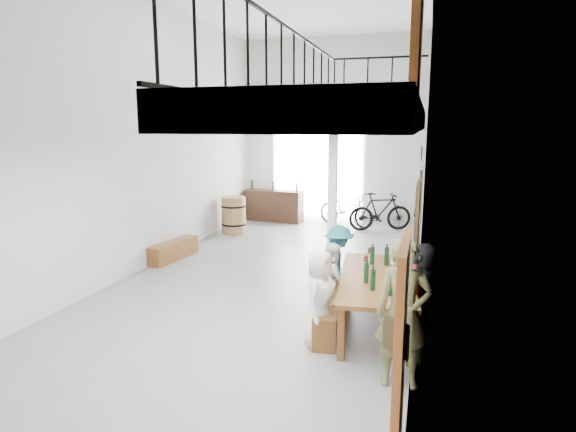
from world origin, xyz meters
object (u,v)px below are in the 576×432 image
(tasting_table, at_px, (376,282))
(host_standing, at_px, (403,314))
(bench_inner, at_px, (331,309))
(side_bench, at_px, (174,250))
(bicycle_near, at_px, (346,209))
(serving_counter, at_px, (274,206))
(oak_barrel, at_px, (234,215))

(tasting_table, relative_size, host_standing, 1.52)
(tasting_table, relative_size, bench_inner, 1.31)
(tasting_table, distance_m, side_bench, 5.34)
(side_bench, distance_m, host_standing, 6.54)
(side_bench, relative_size, bicycle_near, 0.77)
(serving_counter, xyz_separation_m, bicycle_near, (2.29, -0.13, 0.01))
(bench_inner, relative_size, side_bench, 1.36)
(serving_counter, bearing_deg, oak_barrel, -99.68)
(bench_inner, relative_size, serving_counter, 1.08)
(serving_counter, bearing_deg, side_bench, -93.22)
(tasting_table, height_order, side_bench, tasting_table)
(side_bench, height_order, host_standing, host_standing)
(bench_inner, distance_m, side_bench, 4.77)
(oak_barrel, relative_size, serving_counter, 0.55)
(tasting_table, height_order, host_standing, host_standing)
(oak_barrel, xyz_separation_m, host_standing, (4.91, -6.88, 0.35))
(tasting_table, relative_size, serving_counter, 1.42)
(oak_barrel, bearing_deg, serving_counter, 74.35)
(side_bench, bearing_deg, host_standing, -37.72)
(side_bench, relative_size, host_standing, 0.85)
(side_bench, distance_m, bicycle_near, 5.62)
(side_bench, bearing_deg, bicycle_near, 56.84)
(serving_counter, height_order, host_standing, host_standing)
(oak_barrel, bearing_deg, bicycle_near, 32.47)
(bench_inner, xyz_separation_m, host_standing, (1.09, -1.46, 0.63))
(serving_counter, height_order, bicycle_near, bicycle_near)
(bicycle_near, bearing_deg, serving_counter, 111.43)
(bench_inner, bearing_deg, bicycle_near, 92.49)
(oak_barrel, distance_m, bicycle_near, 3.36)
(side_bench, xyz_separation_m, bicycle_near, (3.07, 4.70, 0.29))
(bench_inner, height_order, host_standing, host_standing)
(tasting_table, xyz_separation_m, serving_counter, (-3.92, 7.32, -0.23))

